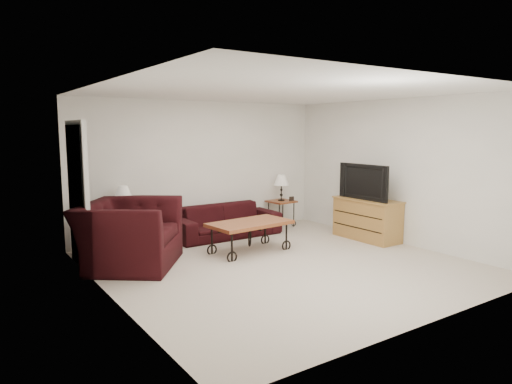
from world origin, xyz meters
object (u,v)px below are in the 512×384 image
(side_table_left, at_px, (125,233))
(television, at_px, (367,182))
(sofa, at_px, (226,221))
(side_table_right, at_px, (281,213))
(tv_stand, at_px, (367,219))
(lamp_left, at_px, (123,202))
(armchair, at_px, (129,234))
(backpack, at_px, (269,221))
(lamp_right, at_px, (281,188))
(coffee_table, at_px, (250,237))

(side_table_left, relative_size, television, 0.48)
(sofa, bearing_deg, television, -38.92)
(side_table_right, distance_m, television, 2.03)
(television, bearing_deg, tv_stand, 90.00)
(lamp_left, relative_size, armchair, 0.37)
(side_table_right, height_order, lamp_left, lamp_left)
(side_table_left, bearing_deg, television, -24.92)
(backpack, bearing_deg, sofa, 174.87)
(side_table_right, height_order, lamp_right, lamp_right)
(sofa, bearing_deg, coffee_table, -101.45)
(lamp_right, relative_size, backpack, 1.17)
(sofa, relative_size, television, 1.83)
(side_table_left, height_order, backpack, side_table_left)
(side_table_right, xyz_separation_m, coffee_table, (-1.64, -1.33, -0.02))
(side_table_left, distance_m, side_table_right, 3.26)
(lamp_right, bearing_deg, backpack, -147.09)
(side_table_right, distance_m, backpack, 0.68)
(coffee_table, height_order, tv_stand, tv_stand)
(backpack, bearing_deg, lamp_left, 179.75)
(sofa, height_order, television, television)
(armchair, xyz_separation_m, backpack, (2.94, 0.63, -0.24))
(lamp_right, height_order, armchair, lamp_right)
(backpack, bearing_deg, lamp_right, 40.47)
(lamp_left, xyz_separation_m, television, (3.83, -1.78, 0.26))
(armchair, xyz_separation_m, tv_stand, (4.11, -0.78, -0.10))
(lamp_right, height_order, television, television)
(coffee_table, bearing_deg, backpack, 41.78)
(coffee_table, xyz_separation_m, armchair, (-1.87, 0.32, 0.22))
(lamp_left, height_order, tv_stand, lamp_left)
(tv_stand, bearing_deg, lamp_right, 108.41)
(lamp_right, bearing_deg, tv_stand, -71.59)
(lamp_right, bearing_deg, television, -72.17)
(side_table_left, relative_size, tv_stand, 0.43)
(tv_stand, height_order, backpack, tv_stand)
(sofa, distance_m, backpack, 0.86)
(sofa, bearing_deg, lamp_right, 7.28)
(side_table_right, distance_m, tv_stand, 1.88)
(side_table_left, relative_size, lamp_left, 1.00)
(sofa, bearing_deg, tv_stand, -38.64)
(lamp_right, bearing_deg, side_table_right, 0.00)
(television, bearing_deg, coffee_table, -101.60)
(armchair, bearing_deg, tv_stand, -63.78)
(sofa, relative_size, side_table_right, 3.79)
(tv_stand, bearing_deg, side_table_left, 155.19)
(backpack, bearing_deg, coffee_table, -130.66)
(lamp_left, relative_size, coffee_table, 0.40)
(tv_stand, height_order, television, television)
(side_table_right, bearing_deg, lamp_left, -180.00)
(sofa, distance_m, lamp_right, 1.51)
(coffee_table, relative_size, backpack, 2.91)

